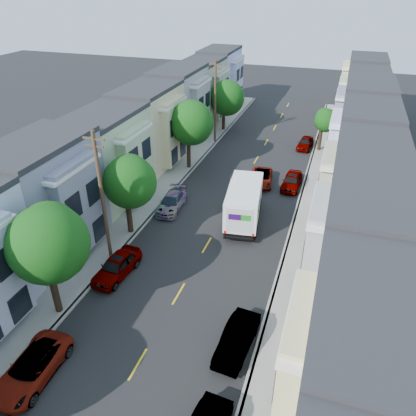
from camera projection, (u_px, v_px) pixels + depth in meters
ground at (179, 294)px, 27.37m from camera, size 160.00×160.00×0.00m
road_slab at (236, 195)px, 39.69m from camera, size 12.00×70.00×0.02m
curb_left at (179, 185)px, 41.31m from camera, size 0.30×70.00×0.15m
curb_right at (298, 204)px, 38.00m from camera, size 0.30×70.00×0.15m
sidewalk_left at (167, 183)px, 41.66m from camera, size 2.60×70.00×0.15m
sidewalk_right at (312, 206)px, 37.64m from camera, size 2.60×70.00×0.15m
centerline at (236, 195)px, 39.69m from camera, size 0.12×70.00×0.01m
townhouse_row_left at (134, 179)px, 42.74m from camera, size 5.00×70.00×8.50m
townhouse_row_right at (355, 213)px, 36.64m from camera, size 5.00×70.00×8.50m
tree_b at (47, 244)px, 23.18m from camera, size 4.70×4.70×7.72m
tree_c at (129, 182)px, 31.44m from camera, size 4.19×4.19×6.85m
tree_d at (191, 123)px, 42.42m from camera, size 4.70×4.70×7.58m
tree_e at (226, 98)px, 53.81m from camera, size 4.70×4.70×6.81m
tree_far_r at (325, 121)px, 47.59m from camera, size 2.74×2.74×5.20m
utility_pole_near at (103, 200)px, 28.16m from camera, size 1.60×0.26×10.00m
utility_pole_far at (215, 102)px, 49.51m from camera, size 1.60×0.26×10.00m
fedex_truck at (244, 202)px, 34.57m from camera, size 2.70×7.02×3.37m
lead_sedan at (261, 178)px, 41.48m from camera, size 2.76×4.84×1.27m
parked_left_b at (32, 368)px, 21.40m from camera, size 2.42×4.98×1.36m
parked_left_c at (117, 266)px, 28.74m from camera, size 2.25×4.89×1.54m
parked_left_d at (172, 202)px, 36.98m from camera, size 2.34×4.74×1.37m
parked_right_b at (237, 339)px, 23.06m from camera, size 1.90×4.44×1.44m
parked_right_c at (292, 181)px, 40.63m from camera, size 1.89×4.59×1.47m
parked_right_d at (305, 143)px, 49.90m from camera, size 1.94×4.25×1.34m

